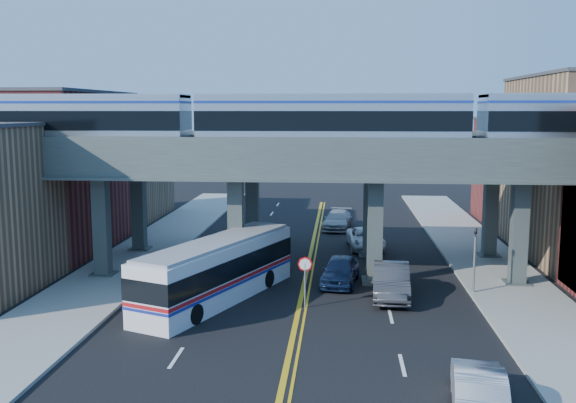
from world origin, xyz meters
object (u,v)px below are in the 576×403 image
(traffic_signal, at_px, (475,253))
(car_lane_d, at_px, (337,220))
(car_lane_a, at_px, (340,270))
(stop_sign, at_px, (305,274))
(car_parked_curb, at_px, (478,388))
(car_lane_b, at_px, (391,281))
(transit_train, at_px, (331,121))
(transit_bus, at_px, (218,271))
(car_lane_c, at_px, (365,239))

(traffic_signal, bearing_deg, car_lane_d, 111.54)
(traffic_signal, distance_m, car_lane_a, 7.47)
(car_lane_a, distance_m, car_lane_d, 17.16)
(stop_sign, height_order, car_parked_curb, stop_sign)
(stop_sign, distance_m, car_lane_d, 21.82)
(car_lane_a, bearing_deg, car_lane_b, -34.24)
(stop_sign, distance_m, car_lane_a, 5.01)
(transit_train, bearing_deg, traffic_signal, -14.49)
(transit_train, relative_size, car_parked_curb, 9.76)
(car_parked_curb, bearing_deg, transit_train, -64.02)
(transit_bus, xyz_separation_m, car_lane_d, (6.12, 20.75, -0.81))
(car_lane_d, bearing_deg, car_lane_b, -73.96)
(traffic_signal, relative_size, car_lane_d, 0.79)
(stop_sign, bearing_deg, car_lane_b, 26.11)
(car_lane_d, xyz_separation_m, car_parked_curb, (4.83, -32.38, 0.03))
(transit_train, distance_m, car_parked_curb, 18.51)
(car_parked_curb, bearing_deg, car_lane_b, -74.00)
(car_lane_c, bearing_deg, traffic_signal, -69.87)
(car_lane_a, height_order, car_lane_c, car_lane_a)
(stop_sign, distance_m, car_lane_c, 14.73)
(car_lane_d, bearing_deg, car_parked_curb, -74.07)
(car_lane_d, bearing_deg, car_lane_a, -81.69)
(transit_train, relative_size, car_lane_b, 8.64)
(car_lane_c, bearing_deg, car_lane_d, 99.97)
(stop_sign, xyz_separation_m, car_parked_curb, (6.33, -10.63, -0.98))
(transit_train, relative_size, car_lane_a, 9.96)
(traffic_signal, distance_m, transit_bus, 13.69)
(car_lane_a, relative_size, car_parked_curb, 0.98)
(car_parked_curb, bearing_deg, transit_bus, -39.02)
(stop_sign, bearing_deg, car_lane_c, 76.03)
(transit_train, bearing_deg, stop_sign, -103.08)
(car_lane_b, height_order, car_lane_c, car_lane_b)
(transit_train, xyz_separation_m, stop_sign, (-1.16, -5.00, -7.48))
(car_lane_b, bearing_deg, car_lane_a, 141.51)
(transit_train, height_order, car_lane_b, transit_train)
(traffic_signal, distance_m, car_lane_d, 20.21)
(traffic_signal, xyz_separation_m, car_lane_a, (-7.14, 1.59, -1.51))
(car_lane_c, xyz_separation_m, car_parked_curb, (2.78, -24.89, 0.07))
(transit_train, bearing_deg, car_lane_a, -34.51)
(car_lane_a, distance_m, car_lane_b, 3.61)
(car_lane_c, distance_m, car_parked_curb, 25.04)
(traffic_signal, relative_size, car_lane_c, 0.80)
(car_lane_a, height_order, car_parked_curb, car_lane_a)
(transit_train, relative_size, stop_sign, 17.65)
(car_lane_c, bearing_deg, transit_train, -109.76)
(stop_sign, height_order, car_lane_d, stop_sign)
(transit_train, relative_size, car_lane_d, 8.99)
(stop_sign, bearing_deg, car_lane_a, 69.03)
(car_lane_a, xyz_separation_m, car_parked_curb, (4.57, -15.22, -0.01))
(traffic_signal, height_order, car_lane_b, traffic_signal)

